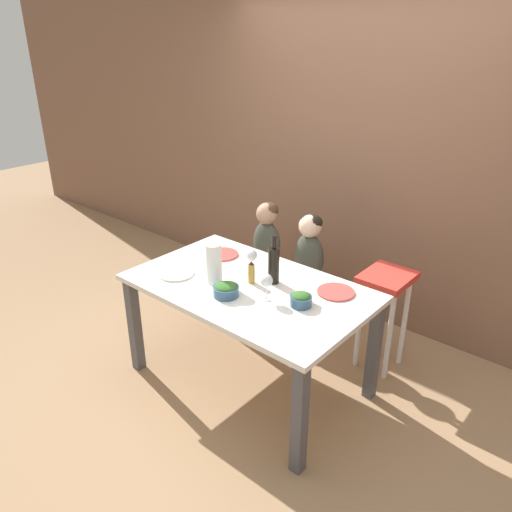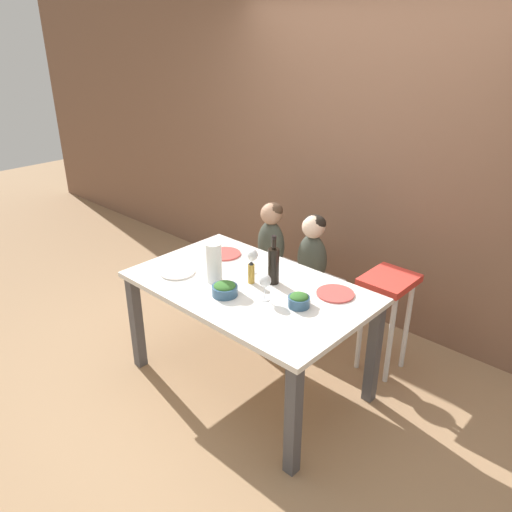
{
  "view_description": "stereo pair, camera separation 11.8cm",
  "coord_description": "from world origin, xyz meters",
  "px_view_note": "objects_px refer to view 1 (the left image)",
  "views": [
    {
      "loc": [
        1.86,
        -2.11,
        2.25
      ],
      "look_at": [
        0.0,
        0.07,
        0.94
      ],
      "focal_mm": 35.0,
      "sensor_mm": 36.0,
      "label": 1
    },
    {
      "loc": [
        1.95,
        -2.03,
        2.25
      ],
      "look_at": [
        0.0,
        0.07,
        0.94
      ],
      "focal_mm": 35.0,
      "sensor_mm": 36.0,
      "label": 2
    }
  ],
  "objects_px": {
    "wine_glass_far": "(252,256)",
    "person_child_center": "(309,247)",
    "chair_right_highchair": "(385,296)",
    "paper_towel_roll": "(214,263)",
    "person_child_left": "(267,233)",
    "salad_bowl_small": "(301,299)",
    "dinner_plate_back_left": "(222,254)",
    "chair_far_center": "(307,290)",
    "dinner_plate_front_left": "(176,274)",
    "wine_glass_near": "(267,281)",
    "chair_far_left": "(266,274)",
    "salad_bowl_large": "(226,290)",
    "wine_bottle": "(274,264)",
    "dinner_plate_back_right": "(336,292)"
  },
  "relations": [
    {
      "from": "person_child_center",
      "to": "dinner_plate_back_left",
      "type": "bearing_deg",
      "value": -125.66
    },
    {
      "from": "chair_right_highchair",
      "to": "salad_bowl_small",
      "type": "relative_size",
      "value": 5.6
    },
    {
      "from": "chair_far_left",
      "to": "person_child_left",
      "type": "height_order",
      "value": "person_child_left"
    },
    {
      "from": "paper_towel_roll",
      "to": "dinner_plate_front_left",
      "type": "relative_size",
      "value": 1.13
    },
    {
      "from": "person_child_left",
      "to": "paper_towel_roll",
      "type": "xyz_separation_m",
      "value": [
        0.28,
        -0.87,
        0.14
      ]
    },
    {
      "from": "dinner_plate_back_left",
      "to": "wine_glass_far",
      "type": "bearing_deg",
      "value": -12.12
    },
    {
      "from": "wine_glass_far",
      "to": "person_child_center",
      "type": "bearing_deg",
      "value": 86.24
    },
    {
      "from": "chair_far_center",
      "to": "wine_bottle",
      "type": "xyz_separation_m",
      "value": [
        0.16,
        -0.63,
        0.5
      ]
    },
    {
      "from": "person_child_center",
      "to": "paper_towel_roll",
      "type": "bearing_deg",
      "value": -98.81
    },
    {
      "from": "chair_far_center",
      "to": "dinner_plate_front_left",
      "type": "distance_m",
      "value": 1.11
    },
    {
      "from": "wine_glass_far",
      "to": "chair_far_center",
      "type": "bearing_deg",
      "value": 86.23
    },
    {
      "from": "paper_towel_roll",
      "to": "salad_bowl_small",
      "type": "distance_m",
      "value": 0.62
    },
    {
      "from": "wine_glass_near",
      "to": "person_child_left",
      "type": "bearing_deg",
      "value": 129.2
    },
    {
      "from": "wine_glass_far",
      "to": "dinner_plate_front_left",
      "type": "height_order",
      "value": "wine_glass_far"
    },
    {
      "from": "person_child_center",
      "to": "dinner_plate_back_right",
      "type": "height_order",
      "value": "person_child_center"
    },
    {
      "from": "chair_far_left",
      "to": "wine_glass_near",
      "type": "xyz_separation_m",
      "value": [
        0.68,
        -0.83,
        0.49
      ]
    },
    {
      "from": "person_child_left",
      "to": "wine_glass_far",
      "type": "xyz_separation_m",
      "value": [
        0.37,
        -0.62,
        0.13
      ]
    },
    {
      "from": "chair_right_highchair",
      "to": "paper_towel_roll",
      "type": "xyz_separation_m",
      "value": [
        -0.78,
        -0.87,
        0.32
      ]
    },
    {
      "from": "wine_glass_near",
      "to": "dinner_plate_front_left",
      "type": "relative_size",
      "value": 0.73
    },
    {
      "from": "chair_far_left",
      "to": "wine_glass_near",
      "type": "distance_m",
      "value": 1.18
    },
    {
      "from": "person_child_center",
      "to": "wine_glass_near",
      "type": "bearing_deg",
      "value": -72.34
    },
    {
      "from": "dinner_plate_back_left",
      "to": "chair_far_center",
      "type": "bearing_deg",
      "value": 54.26
    },
    {
      "from": "person_child_left",
      "to": "dinner_plate_back_left",
      "type": "bearing_deg",
      "value": -87.36
    },
    {
      "from": "salad_bowl_large",
      "to": "salad_bowl_small",
      "type": "xyz_separation_m",
      "value": [
        0.42,
        0.2,
        0.0
      ]
    },
    {
      "from": "chair_right_highchair",
      "to": "person_child_center",
      "type": "relative_size",
      "value": 1.34
    },
    {
      "from": "person_child_center",
      "to": "dinner_plate_back_left",
      "type": "distance_m",
      "value": 0.67
    },
    {
      "from": "chair_far_left",
      "to": "wine_bottle",
      "type": "height_order",
      "value": "wine_bottle"
    },
    {
      "from": "chair_far_center",
      "to": "dinner_plate_back_left",
      "type": "xyz_separation_m",
      "value": [
        -0.39,
        -0.54,
        0.38
      ]
    },
    {
      "from": "wine_glass_far",
      "to": "paper_towel_roll",
      "type": "bearing_deg",
      "value": -110.23
    },
    {
      "from": "wine_bottle",
      "to": "person_child_left",
      "type": "bearing_deg",
      "value": 132.16
    },
    {
      "from": "wine_glass_far",
      "to": "dinner_plate_front_left",
      "type": "bearing_deg",
      "value": -136.26
    },
    {
      "from": "dinner_plate_back_left",
      "to": "dinner_plate_back_right",
      "type": "distance_m",
      "value": 0.93
    },
    {
      "from": "chair_far_center",
      "to": "person_child_left",
      "type": "relative_size",
      "value": 0.84
    },
    {
      "from": "chair_far_center",
      "to": "salad_bowl_small",
      "type": "bearing_deg",
      "value": -58.32
    },
    {
      "from": "chair_far_left",
      "to": "chair_right_highchair",
      "type": "bearing_deg",
      "value": 0.0
    },
    {
      "from": "wine_bottle",
      "to": "dinner_plate_front_left",
      "type": "bearing_deg",
      "value": -149.41
    },
    {
      "from": "salad_bowl_large",
      "to": "salad_bowl_small",
      "type": "height_order",
      "value": "same"
    },
    {
      "from": "chair_far_left",
      "to": "chair_right_highchair",
      "type": "relative_size",
      "value": 0.63
    },
    {
      "from": "person_child_center",
      "to": "wine_glass_near",
      "type": "height_order",
      "value": "person_child_center"
    },
    {
      "from": "chair_right_highchair",
      "to": "salad_bowl_large",
      "type": "height_order",
      "value": "salad_bowl_large"
    },
    {
      "from": "chair_right_highchair",
      "to": "person_child_left",
      "type": "height_order",
      "value": "person_child_left"
    },
    {
      "from": "person_child_center",
      "to": "dinner_plate_front_left",
      "type": "height_order",
      "value": "person_child_center"
    },
    {
      "from": "person_child_center",
      "to": "salad_bowl_small",
      "type": "height_order",
      "value": "person_child_center"
    },
    {
      "from": "wine_glass_far",
      "to": "salad_bowl_small",
      "type": "relative_size",
      "value": 1.3
    },
    {
      "from": "salad_bowl_small",
      "to": "wine_glass_near",
      "type": "bearing_deg",
      "value": -158.95
    },
    {
      "from": "wine_glass_near",
      "to": "salad_bowl_small",
      "type": "bearing_deg",
      "value": 21.05
    },
    {
      "from": "person_child_center",
      "to": "dinner_plate_back_left",
      "type": "relative_size",
      "value": 2.34
    },
    {
      "from": "salad_bowl_small",
      "to": "dinner_plate_front_left",
      "type": "xyz_separation_m",
      "value": [
        -0.87,
        -0.21,
        -0.04
      ]
    },
    {
      "from": "dinner_plate_back_left",
      "to": "person_child_left",
      "type": "bearing_deg",
      "value": 92.64
    },
    {
      "from": "wine_glass_near",
      "to": "wine_glass_far",
      "type": "height_order",
      "value": "same"
    }
  ]
}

